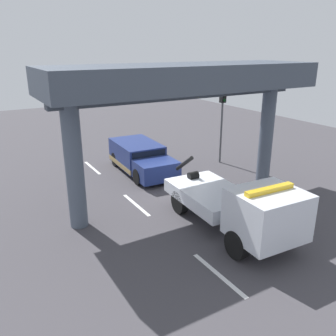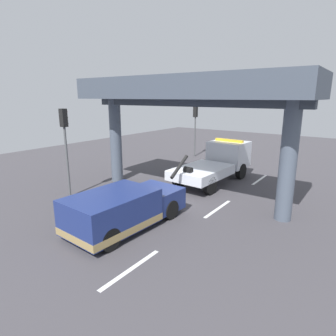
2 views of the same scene
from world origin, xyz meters
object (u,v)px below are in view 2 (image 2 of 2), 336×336
at_px(tow_truck_white, 218,162).
at_px(traffic_light_far, 195,120).
at_px(traffic_light_near, 65,134).
at_px(towed_van_green, 123,209).
at_px(traffic_cone_orange, 159,187).

relative_size(tow_truck_white, traffic_light_far, 1.67).
relative_size(tow_truck_white, traffic_light_near, 1.59).
distance_m(towed_van_green, traffic_light_far, 15.09).
distance_m(towed_van_green, traffic_light_near, 5.67).
bearing_deg(traffic_cone_orange, traffic_light_far, 19.20).
xyz_separation_m(traffic_light_near, traffic_light_far, (13.00, 0.00, -0.16)).
height_order(tow_truck_white, traffic_cone_orange, tow_truck_white).
xyz_separation_m(traffic_light_far, traffic_cone_orange, (-9.59, -3.34, -2.90)).
height_order(tow_truck_white, towed_van_green, tow_truck_white).
bearing_deg(tow_truck_white, traffic_cone_orange, 157.39).
bearing_deg(traffic_light_near, traffic_light_far, 0.00).
bearing_deg(traffic_light_near, traffic_cone_orange, -44.39).
xyz_separation_m(tow_truck_white, towed_van_green, (-8.43, 0.04, -0.42)).
distance_m(traffic_light_far, traffic_cone_orange, 10.56).
relative_size(towed_van_green, traffic_light_near, 1.15).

